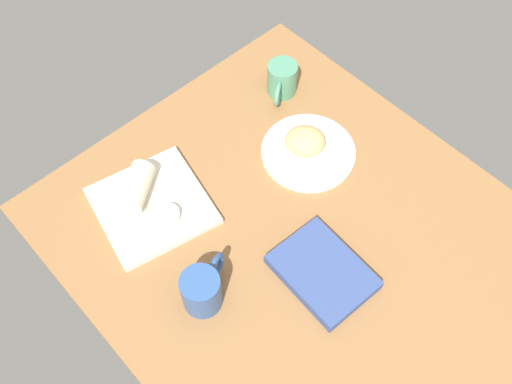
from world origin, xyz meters
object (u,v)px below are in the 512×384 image
object	(u,v)px
scone_pastry	(305,141)
square_plate	(152,206)
sauce_cup	(167,215)
coffee_mug	(202,289)
book_stack	(323,272)
breakfast_wrap	(137,187)
round_plate	(308,152)
second_mug	(282,79)

from	to	relation	value
scone_pastry	square_plate	xyz separation A→B (cm)	(-12.55, -36.60, -3.60)
sauce_cup	coffee_mug	size ratio (longest dim) A/B	0.43
scone_pastry	coffee_mug	distance (cm)	44.00
square_plate	coffee_mug	bearing A→B (deg)	-12.69
scone_pastry	sauce_cup	distance (cm)	36.86
scone_pastry	square_plate	distance (cm)	38.86
scone_pastry	book_stack	size ratio (longest dim) A/B	0.45
coffee_mug	breakfast_wrap	bearing A→B (deg)	169.88
round_plate	square_plate	bearing A→B (deg)	-110.19
square_plate	second_mug	world-z (taller)	second_mug
round_plate	coffee_mug	bearing A→B (deg)	-75.05
round_plate	second_mug	world-z (taller)	second_mug
sauce_cup	second_mug	distance (cm)	47.06
square_plate	sauce_cup	bearing A→B (deg)	5.33
round_plate	book_stack	world-z (taller)	book_stack
round_plate	scone_pastry	size ratio (longest dim) A/B	2.36
square_plate	breakfast_wrap	distance (cm)	5.63
coffee_mug	sauce_cup	bearing A→B (deg)	162.67
scone_pastry	square_plate	world-z (taller)	scone_pastry
sauce_cup	second_mug	world-z (taller)	second_mug
scone_pastry	book_stack	distance (cm)	32.66
scone_pastry	sauce_cup	xyz separation A→B (cm)	(-7.20, -36.11, -1.71)
round_plate	book_stack	xyz separation A→B (cm)	(24.34, -20.67, 0.69)
round_plate	sauce_cup	size ratio (longest dim) A/B	4.11
sauce_cup	coffee_mug	xyz separation A→B (cm)	(19.59, -6.11, 2.24)
round_plate	second_mug	distance (cm)	21.47
coffee_mug	square_plate	bearing A→B (deg)	167.31
sauce_cup	scone_pastry	bearing A→B (deg)	78.72
breakfast_wrap	second_mug	distance (cm)	46.71
scone_pastry	coffee_mug	xyz separation A→B (cm)	(12.39, -42.22, 0.53)
book_stack	coffee_mug	size ratio (longest dim) A/B	1.66
sauce_cup	round_plate	bearing A→B (deg)	77.26
scone_pastry	coffee_mug	world-z (taller)	coffee_mug
breakfast_wrap	second_mug	size ratio (longest dim) A/B	0.99
sauce_cup	coffee_mug	world-z (taller)	coffee_mug
breakfast_wrap	second_mug	world-z (taller)	second_mug
sauce_cup	book_stack	bearing A→B (deg)	25.82
breakfast_wrap	book_stack	bearing A→B (deg)	-14.48
book_stack	coffee_mug	distance (cm)	25.68
book_stack	second_mug	size ratio (longest dim) A/B	1.92
coffee_mug	book_stack	bearing A→B (deg)	59.31
book_stack	round_plate	bearing A→B (deg)	139.66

